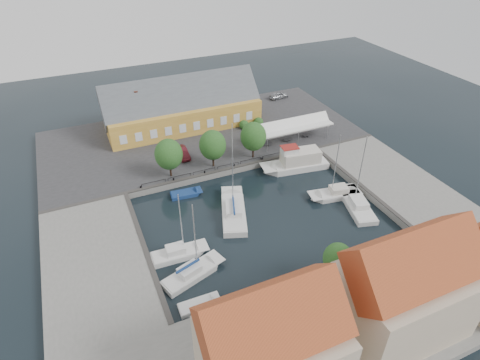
{
  "coord_description": "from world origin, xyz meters",
  "views": [
    {
      "loc": [
        -20.11,
        -39.48,
        35.32
      ],
      "look_at": [
        0.0,
        6.0,
        1.5
      ],
      "focal_mm": 30.0,
      "sensor_mm": 36.0,
      "label": 1
    }
  ],
  "objects_px": {
    "east_boat_c": "(357,206)",
    "launch_nw": "(186,194)",
    "launch_sw": "(199,306)",
    "car_silver": "(279,95)",
    "west_boat_d": "(192,274)",
    "west_boat_c": "(179,254)",
    "warehouse": "(179,108)",
    "car_red": "(182,153)",
    "trawler": "(297,163)",
    "center_sailboat": "(234,212)",
    "east_boat_b": "(336,195)",
    "tent_canopy": "(294,127)"
  },
  "relations": [
    {
      "from": "east_boat_c",
      "to": "launch_nw",
      "type": "distance_m",
      "value": 24.84
    },
    {
      "from": "launch_sw",
      "to": "car_silver",
      "type": "bearing_deg",
      "value": 52.87
    },
    {
      "from": "car_silver",
      "to": "west_boat_d",
      "type": "relative_size",
      "value": 0.41
    },
    {
      "from": "east_boat_c",
      "to": "west_boat_c",
      "type": "relative_size",
      "value": 1.18
    },
    {
      "from": "warehouse",
      "to": "west_boat_c",
      "type": "distance_m",
      "value": 34.24
    },
    {
      "from": "car_red",
      "to": "west_boat_c",
      "type": "bearing_deg",
      "value": -108.64
    },
    {
      "from": "car_silver",
      "to": "trawler",
      "type": "height_order",
      "value": "trawler"
    },
    {
      "from": "west_boat_c",
      "to": "center_sailboat",
      "type": "bearing_deg",
      "value": 26.69
    },
    {
      "from": "west_boat_d",
      "to": "launch_nw",
      "type": "relative_size",
      "value": 2.21
    },
    {
      "from": "car_red",
      "to": "east_boat_b",
      "type": "height_order",
      "value": "east_boat_b"
    },
    {
      "from": "warehouse",
      "to": "car_red",
      "type": "distance_m",
      "value": 12.12
    },
    {
      "from": "car_silver",
      "to": "west_boat_d",
      "type": "xyz_separation_m",
      "value": [
        -32.97,
        -40.07,
        -1.46
      ]
    },
    {
      "from": "warehouse",
      "to": "tent_canopy",
      "type": "distance_m",
      "value": 21.63
    },
    {
      "from": "tent_canopy",
      "to": "car_red",
      "type": "height_order",
      "value": "tent_canopy"
    },
    {
      "from": "east_boat_b",
      "to": "east_boat_c",
      "type": "bearing_deg",
      "value": -71.94
    },
    {
      "from": "east_boat_b",
      "to": "launch_nw",
      "type": "bearing_deg",
      "value": 155.42
    },
    {
      "from": "car_red",
      "to": "launch_nw",
      "type": "distance_m",
      "value": 9.72
    },
    {
      "from": "tent_canopy",
      "to": "launch_nw",
      "type": "relative_size",
      "value": 2.91
    },
    {
      "from": "east_boat_b",
      "to": "launch_sw",
      "type": "relative_size",
      "value": 2.33
    },
    {
      "from": "east_boat_b",
      "to": "tent_canopy",
      "type": "bearing_deg",
      "value": 83.51
    },
    {
      "from": "east_boat_c",
      "to": "car_red",
      "type": "bearing_deg",
      "value": 130.75
    },
    {
      "from": "tent_canopy",
      "to": "car_silver",
      "type": "height_order",
      "value": "tent_canopy"
    },
    {
      "from": "launch_sw",
      "to": "warehouse",
      "type": "bearing_deg",
      "value": 75.79
    },
    {
      "from": "tent_canopy",
      "to": "car_silver",
      "type": "xyz_separation_m",
      "value": [
        6.8,
        17.71,
        -1.95
      ]
    },
    {
      "from": "center_sailboat",
      "to": "west_boat_d",
      "type": "height_order",
      "value": "center_sailboat"
    },
    {
      "from": "center_sailboat",
      "to": "east_boat_b",
      "type": "relative_size",
      "value": 1.3
    },
    {
      "from": "west_boat_c",
      "to": "car_silver",
      "type": "bearing_deg",
      "value": 47.32
    },
    {
      "from": "west_boat_c",
      "to": "west_boat_d",
      "type": "bearing_deg",
      "value": -82.22
    },
    {
      "from": "car_red",
      "to": "west_boat_d",
      "type": "relative_size",
      "value": 0.43
    },
    {
      "from": "east_boat_c",
      "to": "warehouse",
      "type": "bearing_deg",
      "value": 115.45
    },
    {
      "from": "warehouse",
      "to": "east_boat_c",
      "type": "distance_m",
      "value": 37.19
    },
    {
      "from": "car_red",
      "to": "trawler",
      "type": "bearing_deg",
      "value": -30.04
    },
    {
      "from": "car_red",
      "to": "car_silver",
      "type": "bearing_deg",
      "value": 30.02
    },
    {
      "from": "tent_canopy",
      "to": "east_boat_b",
      "type": "height_order",
      "value": "east_boat_b"
    },
    {
      "from": "launch_nw",
      "to": "west_boat_c",
      "type": "bearing_deg",
      "value": -111.4
    },
    {
      "from": "east_boat_c",
      "to": "launch_nw",
      "type": "xyz_separation_m",
      "value": [
        -21.36,
        12.68,
        -0.17
      ]
    },
    {
      "from": "center_sailboat",
      "to": "car_silver",
      "type": "bearing_deg",
      "value": 52.61
    },
    {
      "from": "tent_canopy",
      "to": "center_sailboat",
      "type": "height_order",
      "value": "center_sailboat"
    },
    {
      "from": "warehouse",
      "to": "center_sailboat",
      "type": "height_order",
      "value": "center_sailboat"
    },
    {
      "from": "east_boat_c",
      "to": "west_boat_d",
      "type": "distance_m",
      "value": 25.62
    },
    {
      "from": "tent_canopy",
      "to": "center_sailboat",
      "type": "distance_m",
      "value": 22.51
    },
    {
      "from": "center_sailboat",
      "to": "east_boat_c",
      "type": "xyz_separation_m",
      "value": [
        16.66,
        -5.6,
        -0.1
      ]
    },
    {
      "from": "car_silver",
      "to": "car_red",
      "type": "bearing_deg",
      "value": 111.7
    },
    {
      "from": "car_silver",
      "to": "warehouse",
      "type": "bearing_deg",
      "value": 91.0
    },
    {
      "from": "car_red",
      "to": "center_sailboat",
      "type": "relative_size",
      "value": 0.32
    },
    {
      "from": "center_sailboat",
      "to": "warehouse",
      "type": "bearing_deg",
      "value": 88.39
    },
    {
      "from": "trawler",
      "to": "east_boat_b",
      "type": "height_order",
      "value": "east_boat_b"
    },
    {
      "from": "warehouse",
      "to": "launch_nw",
      "type": "distance_m",
      "value": 21.83
    },
    {
      "from": "launch_sw",
      "to": "launch_nw",
      "type": "bearing_deg",
      "value": 76.44
    },
    {
      "from": "launch_nw",
      "to": "trawler",
      "type": "bearing_deg",
      "value": -0.66
    }
  ]
}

